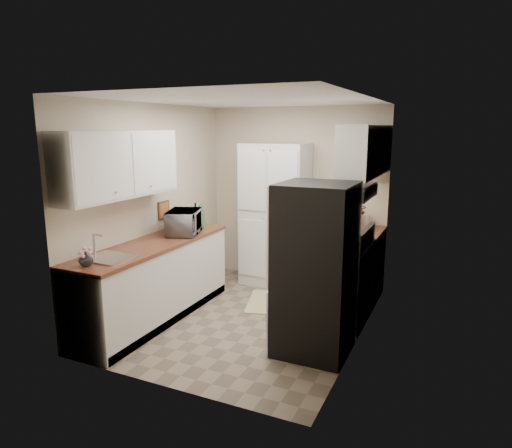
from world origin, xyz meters
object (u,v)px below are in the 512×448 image
wine_bottle (196,216)px  microwave (184,222)px  toaster_oven (354,220)px  electric_range (338,281)px  refrigerator (315,269)px  pantry_cabinet (275,215)px

wine_bottle → microwave: bearing=-75.5°
wine_bottle → toaster_oven: (1.96, 0.74, -0.04)m
microwave → wine_bottle: bearing=-5.9°
electric_range → microwave: microwave is taller
electric_range → refrigerator: 0.88m
refrigerator → pantry_cabinet: bearing=123.5°
microwave → toaster_oven: microwave is taller
refrigerator → microwave: 1.93m
pantry_cabinet → wine_bottle: (-0.83, -0.77, 0.06)m
pantry_cabinet → refrigerator: 2.07m
electric_range → microwave: 2.00m
toaster_oven → electric_range: bearing=-111.1°
electric_range → microwave: (-1.88, -0.30, 0.59)m
refrigerator → toaster_oven: (-0.01, 1.70, 0.18)m
electric_range → refrigerator: bearing=-92.5°
wine_bottle → refrigerator: bearing=-26.0°
toaster_oven → pantry_cabinet: bearing=154.9°
pantry_cabinet → wine_bottle: pantry_cabinet is taller
pantry_cabinet → refrigerator: pantry_cabinet is taller
pantry_cabinet → wine_bottle: bearing=-137.1°
microwave → toaster_oven: size_ratio=1.46×
microwave → toaster_oven: 2.20m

